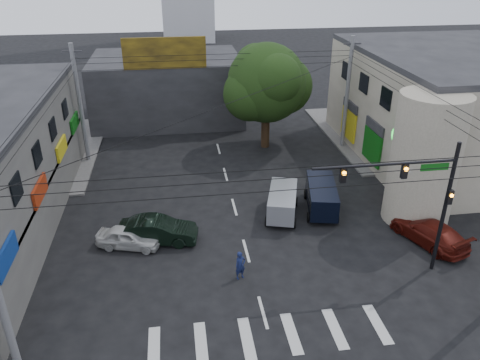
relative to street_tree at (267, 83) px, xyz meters
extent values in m
plane|color=black|center=(-4.00, -17.00, -5.47)|extent=(160.00, 160.00, 0.00)
cube|color=#514F4C|center=(14.00, 1.00, -5.40)|extent=(16.00, 16.00, 0.15)
cube|color=gray|center=(14.00, -4.00, -1.47)|extent=(14.00, 18.00, 8.00)
cylinder|color=gray|center=(7.00, -13.00, -1.47)|extent=(4.00, 4.00, 8.00)
cube|color=#232326|center=(-8.00, 9.00, -2.47)|extent=(14.00, 10.00, 6.00)
cube|color=olive|center=(-8.00, 4.10, 1.83)|extent=(7.00, 0.30, 2.60)
cylinder|color=black|center=(0.00, 0.00, -3.27)|extent=(0.70, 0.70, 4.40)
sphere|color=black|center=(0.00, 0.00, 0.03)|extent=(6.40, 6.40, 6.40)
cylinder|color=black|center=(5.50, -18.00, -1.87)|extent=(0.20, 0.20, 7.20)
cylinder|color=black|center=(2.00, -18.00, 0.83)|extent=(7.00, 0.14, 0.14)
cube|color=black|center=(3.00, -18.00, 0.43)|extent=(0.28, 0.22, 0.75)
cube|color=black|center=(0.00, -18.00, 0.43)|extent=(0.28, 0.22, 0.75)
sphere|color=orange|center=(3.00, -18.14, 0.58)|extent=(0.20, 0.20, 0.20)
sphere|color=orange|center=(0.00, -18.14, 0.58)|extent=(0.20, 0.20, 0.20)
cube|color=#0B510F|center=(4.50, -18.00, 0.53)|extent=(1.40, 0.06, 0.35)
cylinder|color=#59595B|center=(-14.50, -1.00, -0.87)|extent=(0.32, 0.32, 9.20)
cylinder|color=#59595B|center=(6.50, -1.00, -0.87)|extent=(0.32, 0.32, 9.20)
imported|color=black|center=(-8.89, -13.33, -4.73)|extent=(3.02, 5.03, 1.49)
imported|color=beige|center=(-10.50, -13.61, -4.86)|extent=(3.35, 4.37, 1.23)
imported|color=#4C110A|center=(6.50, -15.64, -4.78)|extent=(5.04, 6.05, 1.39)
imported|color=#131B43|center=(-4.67, -17.32, -4.69)|extent=(0.83, 0.77, 1.57)
camera|label=1|loc=(-7.49, -36.45, 9.80)|focal=35.00mm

